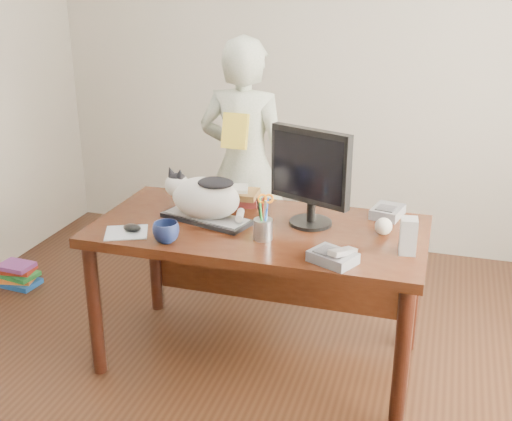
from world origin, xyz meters
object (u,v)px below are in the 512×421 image
object	(u,v)px
phone	(334,256)
speaker	(408,236)
keyboard	(206,218)
baseball	(384,226)
pen_cup	(263,227)
person	(245,167)
desk	(263,248)
book_pile_b	(19,275)
calculator	(388,212)
mouse	(132,228)
book_stack	(236,196)
monitor	(310,172)
coffee_mug	(166,232)
cat	(203,196)

from	to	relation	value
phone	speaker	distance (m)	0.35
keyboard	baseball	size ratio (longest dim) A/B	5.92
pen_cup	person	bearing A→B (deg)	112.67
desk	keyboard	bearing A→B (deg)	-162.89
baseball	book_pile_b	distance (m)	2.43
person	baseball	bearing A→B (deg)	144.11
keyboard	baseball	bearing A→B (deg)	20.88
calculator	person	size ratio (longest dim) A/B	0.13
mouse	book_stack	distance (m)	0.63
monitor	book_stack	bearing A→B (deg)	177.76
baseball	book_pile_b	size ratio (longest dim) A/B	0.32
desk	coffee_mug	size ratio (longest dim) A/B	13.31
pen_cup	speaker	bearing A→B (deg)	3.23
pen_cup	phone	bearing A→B (deg)	-23.59
cat	phone	distance (m)	0.77
mouse	baseball	world-z (taller)	baseball
cat	calculator	world-z (taller)	cat
baseball	book_stack	distance (m)	0.82
desk	pen_cup	size ratio (longest dim) A/B	7.19
speaker	phone	bearing A→B (deg)	-152.77
monitor	book_stack	size ratio (longest dim) A/B	1.79
book_pile_b	calculator	bearing A→B (deg)	-0.87
monitor	book_stack	world-z (taller)	monitor
mouse	phone	distance (m)	0.98
coffee_mug	book_stack	size ratio (longest dim) A/B	0.45
phone	calculator	size ratio (longest dim) A/B	1.12
monitor	coffee_mug	size ratio (longest dim) A/B	3.98
coffee_mug	speaker	distance (m)	1.08
book_pile_b	keyboard	bearing A→B (deg)	-13.75
pen_cup	desk	bearing A→B (deg)	105.86
mouse	monitor	bearing A→B (deg)	-1.23
book_pile_b	coffee_mug	bearing A→B (deg)	-25.53
mouse	cat	bearing A→B (deg)	17.45
mouse	book_pile_b	world-z (taller)	mouse
pen_cup	speaker	distance (m)	0.65
phone	pen_cup	bearing A→B (deg)	-177.87
desk	monitor	world-z (taller)	monitor
mouse	book_stack	bearing A→B (deg)	32.74
mouse	person	xyz separation A→B (m)	(0.22, 1.05, 0.02)
cat	book_pile_b	world-z (taller)	cat
speaker	person	world-z (taller)	person
keyboard	speaker	distance (m)	0.99
monitor	pen_cup	size ratio (longest dim) A/B	2.15
phone	book_stack	xyz separation A→B (m)	(-0.63, 0.58, 0.01)
keyboard	cat	bearing A→B (deg)	-171.64
pen_cup	coffee_mug	size ratio (longest dim) A/B	1.85
mouse	person	size ratio (longest dim) A/B	0.07
pen_cup	mouse	size ratio (longest dim) A/B	2.14
cat	book_stack	size ratio (longest dim) A/B	1.67
mouse	coffee_mug	world-z (taller)	coffee_mug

